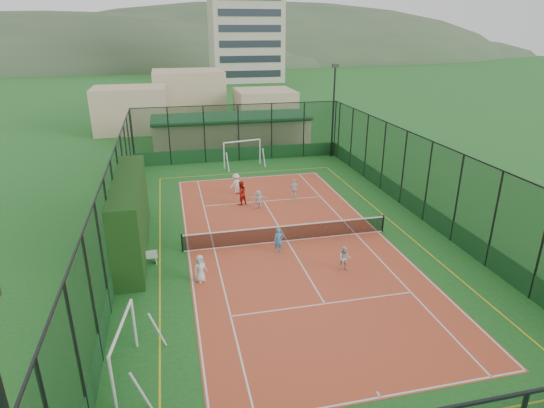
# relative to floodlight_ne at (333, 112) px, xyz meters

# --- Properties ---
(ground) EXTENTS (300.00, 300.00, 0.00)m
(ground) POSITION_rel_floodlight_ne_xyz_m (-8.60, -16.60, -4.12)
(ground) COLOR #1E591F
(ground) RESTS_ON ground
(court_slab) EXTENTS (11.17, 23.97, 0.01)m
(court_slab) POSITION_rel_floodlight_ne_xyz_m (-8.60, -16.60, -4.12)
(court_slab) COLOR #C74D2C
(court_slab) RESTS_ON ground
(tennis_net) EXTENTS (11.67, 0.12, 1.06)m
(tennis_net) POSITION_rel_floodlight_ne_xyz_m (-8.60, -16.60, -3.59)
(tennis_net) COLOR black
(tennis_net) RESTS_ON ground
(perimeter_fence) EXTENTS (18.12, 34.12, 5.00)m
(perimeter_fence) POSITION_rel_floodlight_ne_xyz_m (-8.60, -16.60, -1.62)
(perimeter_fence) COLOR black
(perimeter_fence) RESTS_ON ground
(floodlight_ne) EXTENTS (0.60, 0.26, 8.25)m
(floodlight_ne) POSITION_rel_floodlight_ne_xyz_m (0.00, 0.00, 0.00)
(floodlight_ne) COLOR black
(floodlight_ne) RESTS_ON ground
(clubhouse) EXTENTS (15.20, 7.20, 3.15)m
(clubhouse) POSITION_rel_floodlight_ne_xyz_m (-8.60, 5.40, -2.55)
(clubhouse) COLOR tan
(clubhouse) RESTS_ON ground
(apartment_tower) EXTENTS (15.00, 12.00, 30.00)m
(apartment_tower) POSITION_rel_floodlight_ne_xyz_m (3.40, 65.40, 10.88)
(apartment_tower) COLOR beige
(apartment_tower) RESTS_ON ground
(distant_hills) EXTENTS (200.00, 60.00, 24.00)m
(distant_hills) POSITION_rel_floodlight_ne_xyz_m (-8.60, 133.40, -4.12)
(distant_hills) COLOR #384C33
(distant_hills) RESTS_ON ground
(hedge_left) EXTENTS (1.37, 9.16, 4.01)m
(hedge_left) POSITION_rel_floodlight_ne_xyz_m (-16.90, -15.65, -2.12)
(hedge_left) COLOR black
(hedge_left) RESTS_ON ground
(white_bench) EXTENTS (1.49, 0.48, 0.83)m
(white_bench) POSITION_rel_floodlight_ne_xyz_m (-16.40, -17.59, -3.71)
(white_bench) COLOR white
(white_bench) RESTS_ON ground
(futsal_goal_near) EXTENTS (3.28, 1.41, 2.05)m
(futsal_goal_near) POSITION_rel_floodlight_ne_xyz_m (-16.66, -25.60, -3.10)
(futsal_goal_near) COLOR white
(futsal_goal_near) RESTS_ON ground
(futsal_goal_far) EXTENTS (3.53, 1.65, 2.19)m
(futsal_goal_far) POSITION_rel_floodlight_ne_xyz_m (-8.60, -1.37, -3.03)
(futsal_goal_far) COLOR white
(futsal_goal_far) RESTS_ON ground
(child_near_left) EXTENTS (0.79, 0.72, 1.36)m
(child_near_left) POSITION_rel_floodlight_ne_xyz_m (-13.68, -19.89, -3.44)
(child_near_left) COLOR silver
(child_near_left) RESTS_ON court_slab
(child_near_mid) EXTENTS (0.53, 0.38, 1.36)m
(child_near_mid) POSITION_rel_floodlight_ne_xyz_m (-9.40, -17.80, -3.43)
(child_near_mid) COLOR #4592C5
(child_near_mid) RESTS_ON court_slab
(child_near_right) EXTENTS (0.75, 0.67, 1.28)m
(child_near_right) POSITION_rel_floodlight_ne_xyz_m (-6.70, -20.40, -3.47)
(child_near_right) COLOR silver
(child_near_right) RESTS_ON court_slab
(child_far_left) EXTENTS (1.10, 0.90, 1.49)m
(child_far_left) POSITION_rel_floodlight_ne_xyz_m (-10.20, -8.21, -3.37)
(child_far_left) COLOR white
(child_far_left) RESTS_ON court_slab
(child_far_right) EXTENTS (0.86, 0.47, 1.39)m
(child_far_right) POSITION_rel_floodlight_ne_xyz_m (-6.40, -10.11, -3.42)
(child_far_right) COLOR white
(child_far_right) RESTS_ON court_slab
(child_far_back) EXTENTS (1.21, 0.49, 1.26)m
(child_far_back) POSITION_rel_floodlight_ne_xyz_m (-9.20, -11.36, -3.48)
(child_far_back) COLOR white
(child_far_back) RESTS_ON court_slab
(coach) EXTENTS (0.99, 0.91, 1.65)m
(coach) POSITION_rel_floodlight_ne_xyz_m (-10.21, -10.46, -3.29)
(coach) COLOR #B31913
(coach) RESTS_ON court_slab
(tennis_balls) EXTENTS (6.12, 1.44, 0.07)m
(tennis_balls) POSITION_rel_floodlight_ne_xyz_m (-8.26, -15.18, -4.08)
(tennis_balls) COLOR #CCE033
(tennis_balls) RESTS_ON court_slab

